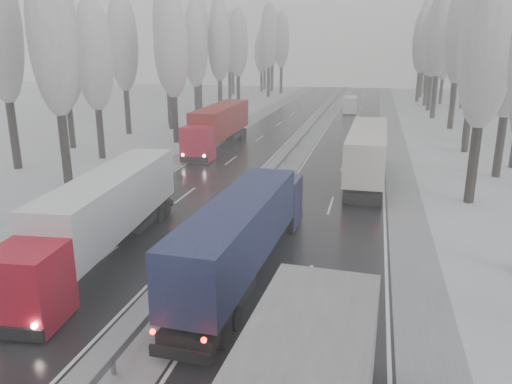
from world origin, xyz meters
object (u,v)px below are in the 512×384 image
at_px(truck_red_red, 218,124).
at_px(truck_blue_box, 246,228).
at_px(box_truck_distant, 350,104).
at_px(truck_red_white, 103,212).
at_px(truck_cream_box, 368,150).

bearing_deg(truck_red_red, truck_blue_box, -71.17).
relative_size(truck_blue_box, box_truck_distant, 2.15).
distance_m(box_truck_distant, truck_red_white, 63.41).
bearing_deg(truck_cream_box, truck_red_white, -123.34).
height_order(truck_blue_box, truck_cream_box, truck_cream_box).
xyz_separation_m(box_truck_distant, truck_red_red, (-11.89, -34.07, 1.22)).
distance_m(truck_cream_box, truck_red_white, 22.44).
bearing_deg(truck_red_white, box_truck_distant, 76.73).
bearing_deg(truck_blue_box, truck_red_white, -179.88).
bearing_deg(truck_cream_box, truck_blue_box, -104.38).
relative_size(truck_cream_box, truck_red_white, 1.06).
bearing_deg(truck_red_white, truck_red_red, 90.77).
bearing_deg(truck_red_red, box_truck_distant, 69.69).
height_order(truck_blue_box, box_truck_distant, truck_blue_box).
height_order(truck_blue_box, truck_red_red, truck_red_red).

